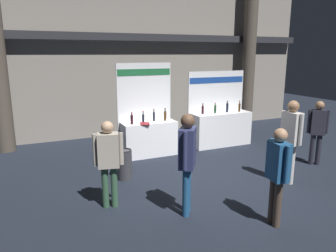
% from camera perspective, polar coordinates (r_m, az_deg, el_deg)
% --- Properties ---
extents(ground_plane, '(26.95, 26.95, 0.00)m').
position_cam_1_polar(ground_plane, '(7.63, 6.50, -8.91)').
color(ground_plane, black).
extents(hall_colonnade, '(13.47, 1.01, 6.09)m').
position_cam_1_polar(hall_colonnade, '(11.37, -5.45, 13.85)').
color(hall_colonnade, gray).
rests_on(hall_colonnade, ground_plane).
extents(exhibitor_booth_0, '(1.59, 0.73, 2.57)m').
position_cam_1_polar(exhibitor_booth_0, '(8.99, -3.51, -1.38)').
color(exhibitor_booth_0, white).
rests_on(exhibitor_booth_0, ground_plane).
extents(exhibitor_booth_1, '(1.98, 0.66, 2.29)m').
position_cam_1_polar(exhibitor_booth_1, '(10.10, 9.32, 0.02)').
color(exhibitor_booth_1, white).
rests_on(exhibitor_booth_1, ground_plane).
extents(trash_bin, '(0.34, 0.34, 0.70)m').
position_cam_1_polar(trash_bin, '(7.38, -7.76, -6.81)').
color(trash_bin, '#38383D').
rests_on(trash_bin, ground_plane).
extents(visitor_0, '(0.45, 0.48, 1.83)m').
position_cam_1_polar(visitor_0, '(5.53, 3.45, -5.11)').
color(visitor_0, navy).
rests_on(visitor_0, ground_plane).
extents(visitor_2, '(0.54, 0.34, 1.65)m').
position_cam_1_polar(visitor_2, '(5.92, -10.59, -5.42)').
color(visitor_2, '#33563D').
rests_on(visitor_2, ground_plane).
extents(visitor_3, '(0.29, 0.53, 1.67)m').
position_cam_1_polar(visitor_3, '(5.52, 19.03, -7.24)').
color(visitor_3, '#47382D').
rests_on(visitor_3, ground_plane).
extents(visitor_4, '(0.44, 0.37, 1.66)m').
position_cam_1_polar(visitor_4, '(8.94, 25.16, -0.30)').
color(visitor_4, '#23232D').
rests_on(visitor_4, ground_plane).
extents(visitor_5, '(0.29, 0.55, 1.85)m').
position_cam_1_polar(visitor_5, '(7.39, 21.13, -1.33)').
color(visitor_5, silver).
rests_on(visitor_5, ground_plane).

